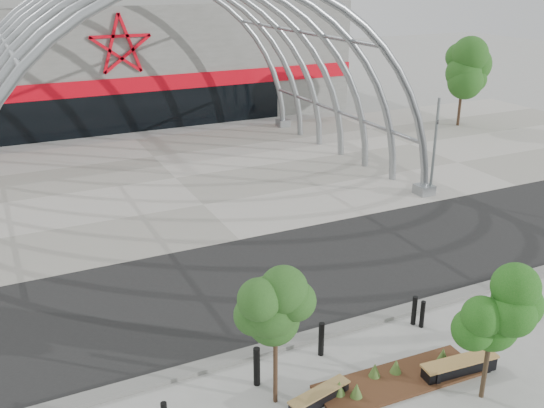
# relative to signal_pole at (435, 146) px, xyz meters

# --- Properties ---
(ground) EXTENTS (140.00, 140.00, 0.00)m
(ground) POSITION_rel_signal_pole_xyz_m (-10.23, -7.83, -2.45)
(ground) COLOR #979691
(ground) RESTS_ON ground
(road) EXTENTS (140.00, 7.00, 0.02)m
(road) POSITION_rel_signal_pole_xyz_m (-10.23, -4.33, -2.44)
(road) COLOR black
(road) RESTS_ON ground
(forecourt) EXTENTS (60.00, 17.00, 0.04)m
(forecourt) POSITION_rel_signal_pole_xyz_m (-10.23, 7.67, -2.43)
(forecourt) COLOR gray
(forecourt) RESTS_ON ground
(kerb) EXTENTS (60.00, 0.50, 0.12)m
(kerb) POSITION_rel_signal_pole_xyz_m (-10.23, -8.08, -2.39)
(kerb) COLOR slate
(kerb) RESTS_ON ground
(arena_building) EXTENTS (34.00, 15.24, 8.00)m
(arena_building) POSITION_rel_signal_pole_xyz_m (-10.23, 25.62, 1.54)
(arena_building) COLOR slate
(arena_building) RESTS_ON ground
(vault_canopy) EXTENTS (20.80, 15.80, 20.36)m
(vault_canopy) POSITION_rel_signal_pole_xyz_m (-10.23, 7.67, -2.43)
(vault_canopy) COLOR gray
(vault_canopy) RESTS_ON ground
(planting_bed) EXTENTS (4.54, 1.55, 0.47)m
(planting_bed) POSITION_rel_signal_pole_xyz_m (-9.98, -10.79, -2.34)
(planting_bed) COLOR #3F2216
(planting_bed) RESTS_ON ground
(signal_pole) EXTENTS (0.13, 0.66, 4.69)m
(signal_pole) POSITION_rel_signal_pole_xyz_m (0.00, 0.00, 0.00)
(signal_pole) COLOR gray
(signal_pole) RESTS_ON ground
(street_tree_0) EXTENTS (1.55, 1.55, 3.54)m
(street_tree_0) POSITION_rel_signal_pole_xyz_m (-13.17, -10.12, 0.09)
(street_tree_0) COLOR black
(street_tree_0) RESTS_ON ground
(street_tree_1) EXTENTS (1.50, 1.50, 3.54)m
(street_tree_1) POSITION_rel_signal_pole_xyz_m (-8.40, -12.22, 0.10)
(street_tree_1) COLOR #2E2618
(street_tree_1) RESTS_ON ground
(bench_0) EXTENTS (1.81, 0.76, 0.37)m
(bench_0) POSITION_rel_signal_pole_xyz_m (-12.22, -10.67, -2.27)
(bench_0) COLOR black
(bench_0) RESTS_ON ground
(bench_1) EXTENTS (2.22, 0.66, 0.46)m
(bench_1) POSITION_rel_signal_pole_xyz_m (-8.30, -11.28, -2.23)
(bench_1) COLOR black
(bench_1) RESTS_ON ground
(bollard_1) EXTENTS (0.18, 0.18, 1.10)m
(bollard_1) POSITION_rel_signal_pole_xyz_m (-13.31, -9.32, -1.90)
(bollard_1) COLOR black
(bollard_1) RESTS_ON ground
(bollard_2) EXTENTS (0.16, 0.16, 1.01)m
(bollard_2) POSITION_rel_signal_pole_xyz_m (-11.16, -8.91, -1.94)
(bollard_2) COLOR black
(bollard_2) RESTS_ON ground
(bollard_3) EXTENTS (0.14, 0.14, 0.87)m
(bollard_3) POSITION_rel_signal_pole_xyz_m (-7.72, -9.00, -2.01)
(bollard_3) COLOR black
(bollard_3) RESTS_ON ground
(bollard_4) EXTENTS (0.15, 0.15, 0.94)m
(bollard_4) POSITION_rel_signal_pole_xyz_m (-7.84, -8.76, -1.98)
(bollard_4) COLOR black
(bollard_4) RESTS_ON ground
(bg_tree_1) EXTENTS (2.70, 2.70, 5.91)m
(bg_tree_1) POSITION_rel_signal_pole_xyz_m (10.77, 10.17, 1.80)
(bg_tree_1) COLOR #301F16
(bg_tree_1) RESTS_ON ground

